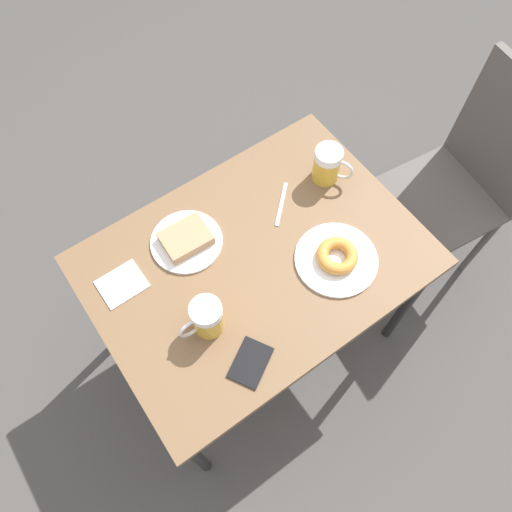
{
  "coord_description": "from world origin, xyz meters",
  "views": [
    {
      "loc": [
        0.56,
        -0.4,
        2.07
      ],
      "look_at": [
        0.0,
        0.0,
        0.73
      ],
      "focal_mm": 35.0,
      "sensor_mm": 36.0,
      "label": 1
    }
  ],
  "objects_px": {
    "plate_with_cake": "(186,240)",
    "passport_near_edge": "(250,363)",
    "plate_with_donut": "(337,258)",
    "fork": "(281,204)",
    "beer_mug_left": "(328,165)",
    "beer_mug_center": "(206,318)",
    "chair": "(472,171)",
    "napkin_folded": "(122,284)"
  },
  "relations": [
    {
      "from": "plate_with_donut",
      "to": "passport_near_edge",
      "type": "height_order",
      "value": "plate_with_donut"
    },
    {
      "from": "chair",
      "to": "passport_near_edge",
      "type": "bearing_deg",
      "value": -75.64
    },
    {
      "from": "plate_with_cake",
      "to": "passport_near_edge",
      "type": "distance_m",
      "value": 0.43
    },
    {
      "from": "plate_with_cake",
      "to": "beer_mug_left",
      "type": "height_order",
      "value": "beer_mug_left"
    },
    {
      "from": "plate_with_cake",
      "to": "beer_mug_left",
      "type": "distance_m",
      "value": 0.51
    },
    {
      "from": "beer_mug_center",
      "to": "napkin_folded",
      "type": "distance_m",
      "value": 0.3
    },
    {
      "from": "chair",
      "to": "passport_near_edge",
      "type": "relative_size",
      "value": 6.3
    },
    {
      "from": "beer_mug_left",
      "to": "fork",
      "type": "bearing_deg",
      "value": -89.2
    },
    {
      "from": "plate_with_cake",
      "to": "fork",
      "type": "height_order",
      "value": "plate_with_cake"
    },
    {
      "from": "plate_with_donut",
      "to": "napkin_folded",
      "type": "bearing_deg",
      "value": -118.11
    },
    {
      "from": "plate_with_donut",
      "to": "beer_mug_center",
      "type": "distance_m",
      "value": 0.44
    },
    {
      "from": "plate_with_donut",
      "to": "passport_near_edge",
      "type": "distance_m",
      "value": 0.41
    },
    {
      "from": "plate_with_donut",
      "to": "napkin_folded",
      "type": "distance_m",
      "value": 0.65
    },
    {
      "from": "napkin_folded",
      "to": "fork",
      "type": "distance_m",
      "value": 0.56
    },
    {
      "from": "plate_with_cake",
      "to": "passport_near_edge",
      "type": "bearing_deg",
      "value": -7.5
    },
    {
      "from": "chair",
      "to": "beer_mug_center",
      "type": "distance_m",
      "value": 1.15
    },
    {
      "from": "chair",
      "to": "beer_mug_center",
      "type": "height_order",
      "value": "chair"
    },
    {
      "from": "plate_with_cake",
      "to": "plate_with_donut",
      "type": "height_order",
      "value": "plate_with_donut"
    },
    {
      "from": "plate_with_cake",
      "to": "beer_mug_left",
      "type": "bearing_deg",
      "value": 83.9
    },
    {
      "from": "plate_with_cake",
      "to": "plate_with_donut",
      "type": "distance_m",
      "value": 0.46
    },
    {
      "from": "plate_with_donut",
      "to": "fork",
      "type": "height_order",
      "value": "plate_with_donut"
    },
    {
      "from": "plate_with_donut",
      "to": "beer_mug_left",
      "type": "relative_size",
      "value": 1.95
    },
    {
      "from": "chair",
      "to": "passport_near_edge",
      "type": "xyz_separation_m",
      "value": [
        0.14,
        -1.1,
        0.14
      ]
    },
    {
      "from": "plate_with_donut",
      "to": "chair",
      "type": "bearing_deg",
      "value": 92.9
    },
    {
      "from": "chair",
      "to": "beer_mug_left",
      "type": "xyz_separation_m",
      "value": [
        -0.22,
        -0.54,
        0.2
      ]
    },
    {
      "from": "beer_mug_center",
      "to": "napkin_folded",
      "type": "relative_size",
      "value": 1.01
    },
    {
      "from": "beer_mug_left",
      "to": "beer_mug_center",
      "type": "height_order",
      "value": "same"
    },
    {
      "from": "plate_with_cake",
      "to": "chair",
      "type": "bearing_deg",
      "value": 75.05
    },
    {
      "from": "plate_with_cake",
      "to": "passport_near_edge",
      "type": "height_order",
      "value": "plate_with_cake"
    },
    {
      "from": "plate_with_donut",
      "to": "fork",
      "type": "xyz_separation_m",
      "value": [
        -0.26,
        -0.02,
        -0.01
      ]
    },
    {
      "from": "plate_with_cake",
      "to": "napkin_folded",
      "type": "xyz_separation_m",
      "value": [
        0.01,
        -0.23,
        -0.01
      ]
    },
    {
      "from": "beer_mug_left",
      "to": "napkin_folded",
      "type": "xyz_separation_m",
      "value": [
        -0.04,
        -0.74,
        -0.06
      ]
    },
    {
      "from": "napkin_folded",
      "to": "fork",
      "type": "height_order",
      "value": "same"
    },
    {
      "from": "fork",
      "to": "beer_mug_center",
      "type": "bearing_deg",
      "value": -63.19
    },
    {
      "from": "fork",
      "to": "napkin_folded",
      "type": "bearing_deg",
      "value": -94.79
    },
    {
      "from": "passport_near_edge",
      "to": "beer_mug_left",
      "type": "bearing_deg",
      "value": 123.29
    },
    {
      "from": "plate_with_cake",
      "to": "napkin_folded",
      "type": "height_order",
      "value": "plate_with_cake"
    },
    {
      "from": "chair",
      "to": "beer_mug_center",
      "type": "xyz_separation_m",
      "value": [
        -0.01,
        -1.14,
        0.2
      ]
    },
    {
      "from": "napkin_folded",
      "to": "passport_near_edge",
      "type": "height_order",
      "value": "passport_near_edge"
    },
    {
      "from": "passport_near_edge",
      "to": "plate_with_donut",
      "type": "bearing_deg",
      "value": 105.5
    },
    {
      "from": "beer_mug_left",
      "to": "napkin_folded",
      "type": "bearing_deg",
      "value": -93.4
    },
    {
      "from": "napkin_folded",
      "to": "chair",
      "type": "bearing_deg",
      "value": 78.11
    }
  ]
}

